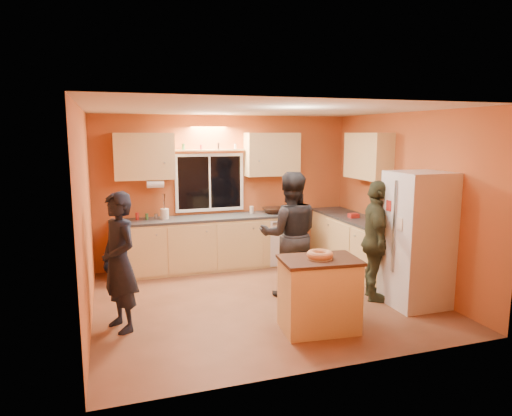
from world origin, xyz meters
name	(u,v)px	position (x,y,z in m)	size (l,w,h in m)	color
ground	(263,299)	(0.00, 0.00, 0.00)	(4.50, 4.50, 0.00)	brown
room_shell	(262,181)	(0.12, 0.41, 1.62)	(4.54, 4.04, 2.61)	#B45C2E
back_counter	(232,241)	(0.01, 1.70, 0.45)	(4.23, 0.62, 0.90)	#DBB773
right_counter	(367,249)	(1.95, 0.50, 0.45)	(0.62, 1.84, 0.90)	#DBB773
refrigerator	(417,239)	(1.89, -0.80, 0.90)	(0.72, 0.70, 1.80)	silver
island	(319,294)	(0.30, -1.13, 0.44)	(0.95, 0.69, 0.87)	#DBB773
bundt_pastry	(320,255)	(0.30, -1.13, 0.91)	(0.31, 0.31, 0.09)	#B77A4B
person_left	(119,262)	(-1.90, -0.39, 0.82)	(0.60, 0.39, 1.64)	black
person_center	(290,235)	(0.41, 0.05, 0.89)	(0.86, 0.67, 1.77)	black
person_right	(376,241)	(1.48, -0.45, 0.83)	(0.98, 0.41, 1.66)	#2F3522
mixing_bowl	(274,210)	(0.79, 1.70, 0.95)	(0.39, 0.39, 0.10)	#321B10
utensil_crock	(165,214)	(-1.12, 1.73, 0.99)	(0.14, 0.14, 0.17)	beige
potted_plant	(386,219)	(1.94, 0.01, 1.04)	(0.24, 0.21, 0.27)	gray
red_box	(354,216)	(1.89, 0.86, 0.94)	(0.16, 0.12, 0.07)	#B1231B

